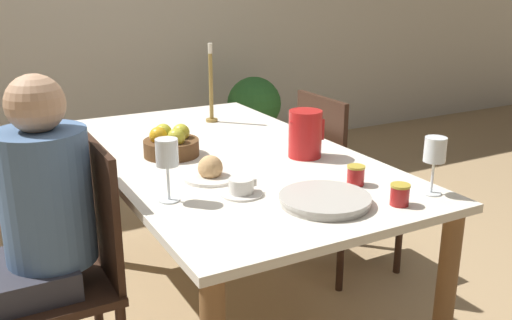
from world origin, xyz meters
TOP-DOWN VIEW (x-y plane):
  - ground_plane at (0.00, 0.00)m, footprint 20.00×20.00m
  - wall_back at (0.00, 2.44)m, footprint 10.00×0.06m
  - dining_table at (0.00, 0.00)m, footprint 1.00×1.80m
  - chair_person_side at (-0.69, -0.19)m, footprint 0.42×0.42m
  - chair_opposite at (0.69, 0.12)m, footprint 0.42×0.42m
  - person_seated at (-0.78, -0.17)m, footprint 0.39×0.41m
  - red_pitcher at (0.27, -0.19)m, footprint 0.16×0.14m
  - wine_glass_water at (-0.39, -0.38)m, footprint 0.07×0.07m
  - wine_glass_juice at (0.42, -0.75)m, footprint 0.07×0.07m
  - teacup_near_person at (-0.15, -0.45)m, footprint 0.15×0.15m
  - serving_tray at (0.05, -0.65)m, footprint 0.30×0.30m
  - bread_plate at (-0.18, -0.25)m, footprint 0.21×0.21m
  - jam_jar_amber at (0.26, -0.77)m, footprint 0.06×0.06m
  - jam_jar_red at (0.25, -0.55)m, footprint 0.06×0.06m
  - fruit_bowl at (-0.20, 0.09)m, footprint 0.23×0.23m
  - candlestick_tall at (0.18, 0.54)m, footprint 0.06×0.06m
  - potted_plant at (1.17, 1.91)m, footprint 0.43×0.43m

SIDE VIEW (x-z plane):
  - ground_plane at x=0.00m, z-range 0.00..0.00m
  - potted_plant at x=1.17m, z-range 0.10..0.82m
  - chair_person_side at x=-0.69m, z-range 0.03..0.97m
  - chair_opposite at x=0.69m, z-range 0.03..0.97m
  - dining_table at x=0.00m, z-range 0.29..1.06m
  - person_seated at x=-0.78m, z-range 0.11..1.30m
  - serving_tray at x=0.05m, z-range 0.77..0.80m
  - teacup_near_person at x=-0.15m, z-range 0.76..0.82m
  - bread_plate at x=-0.18m, z-range 0.75..0.84m
  - jam_jar_amber at x=0.26m, z-range 0.77..0.84m
  - jam_jar_red at x=0.25m, z-range 0.77..0.84m
  - fruit_bowl at x=-0.20m, z-range 0.76..0.88m
  - red_pitcher at x=0.27m, z-range 0.77..0.96m
  - wine_glass_juice at x=0.42m, z-range 0.81..1.01m
  - wine_glass_water at x=-0.39m, z-range 0.82..1.03m
  - candlestick_tall at x=0.18m, z-range 0.73..1.13m
  - wall_back at x=0.00m, z-range 0.00..2.60m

